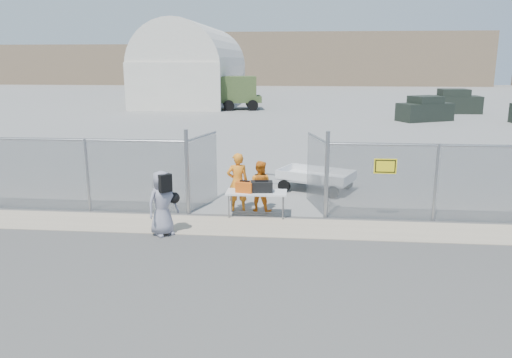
# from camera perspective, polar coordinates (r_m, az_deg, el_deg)

# --- Properties ---
(ground) EXTENTS (160.00, 160.00, 0.00)m
(ground) POSITION_cam_1_polar(r_m,az_deg,el_deg) (12.66, -0.86, -6.96)
(ground) COLOR #3D3D3D
(tarmac_inside) EXTENTS (160.00, 80.00, 0.01)m
(tarmac_inside) POSITION_cam_1_polar(r_m,az_deg,el_deg) (53.99, 4.05, 8.77)
(tarmac_inside) COLOR gray
(tarmac_inside) RESTS_ON ground
(dirt_strip) EXTENTS (44.00, 1.60, 0.01)m
(dirt_strip) POSITION_cam_1_polar(r_m,az_deg,el_deg) (13.60, -0.40, -5.47)
(dirt_strip) COLOR tan
(dirt_strip) RESTS_ON ground
(distant_hills) EXTENTS (140.00, 6.00, 9.00)m
(distant_hills) POSITION_cam_1_polar(r_m,az_deg,el_deg) (89.87, 7.98, 13.42)
(distant_hills) COLOR #7F684F
(distant_hills) RESTS_ON ground
(chain_link_fence) EXTENTS (40.00, 0.20, 2.20)m
(chain_link_fence) POSITION_cam_1_polar(r_m,az_deg,el_deg) (14.25, 0.00, 0.00)
(chain_link_fence) COLOR gray
(chain_link_fence) RESTS_ON ground
(quonset_hangar) EXTENTS (9.00, 18.00, 8.00)m
(quonset_hangar) POSITION_cam_1_polar(r_m,az_deg,el_deg) (53.01, -7.09, 12.94)
(quonset_hangar) COLOR silver
(quonset_hangar) RESTS_ON ground
(folding_table) EXTENTS (1.74, 0.74, 0.74)m
(folding_table) POSITION_cam_1_polar(r_m,az_deg,el_deg) (14.41, 0.07, -2.86)
(folding_table) COLOR silver
(folding_table) RESTS_ON ground
(orange_bag) EXTENTS (0.53, 0.40, 0.30)m
(orange_bag) POSITION_cam_1_polar(r_m,az_deg,el_deg) (14.23, -1.29, -0.91)
(orange_bag) COLOR orange
(orange_bag) RESTS_ON folding_table
(black_duffel) EXTENTS (0.66, 0.43, 0.30)m
(black_duffel) POSITION_cam_1_polar(r_m,az_deg,el_deg) (14.26, 0.65, -0.88)
(black_duffel) COLOR black
(black_duffel) RESTS_ON folding_table
(security_worker_left) EXTENTS (0.73, 0.57, 1.76)m
(security_worker_left) POSITION_cam_1_polar(r_m,az_deg,el_deg) (14.80, -2.12, -0.36)
(security_worker_left) COLOR orange
(security_worker_left) RESTS_ON ground
(security_worker_right) EXTENTS (0.86, 0.73, 1.54)m
(security_worker_right) POSITION_cam_1_polar(r_m,az_deg,el_deg) (14.76, 0.43, -0.84)
(security_worker_right) COLOR orange
(security_worker_right) RESTS_ON ground
(visitor) EXTENTS (0.97, 0.96, 1.69)m
(visitor) POSITION_cam_1_polar(r_m,az_deg,el_deg) (13.00, -10.65, -2.72)
(visitor) COLOR gray
(visitor) RESTS_ON ground
(utility_trailer) EXTENTS (3.60, 2.80, 0.78)m
(utility_trailer) POSITION_cam_1_polar(r_m,az_deg,el_deg) (17.32, 6.85, -0.08)
(utility_trailer) COLOR silver
(utility_trailer) RESTS_ON ground
(military_truck) EXTENTS (6.54, 3.35, 2.97)m
(military_truck) POSITION_cam_1_polar(r_m,az_deg,el_deg) (45.54, -3.42, 9.77)
(military_truck) COLOR #43582A
(military_truck) RESTS_ON ground
(parked_vehicle_near) EXTENTS (4.34, 3.38, 1.79)m
(parked_vehicle_near) POSITION_cam_1_polar(r_m,az_deg,el_deg) (39.01, 18.75, 7.60)
(parked_vehicle_near) COLOR black
(parked_vehicle_near) RESTS_ON ground
(parked_vehicle_mid) EXTENTS (4.41, 2.08, 1.97)m
(parked_vehicle_mid) POSITION_cam_1_polar(r_m,az_deg,el_deg) (45.60, 21.60, 8.24)
(parked_vehicle_mid) COLOR black
(parked_vehicle_mid) RESTS_ON ground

